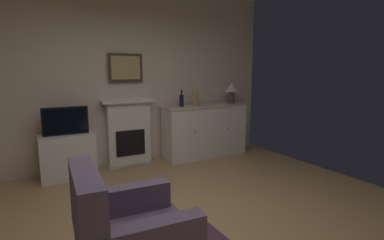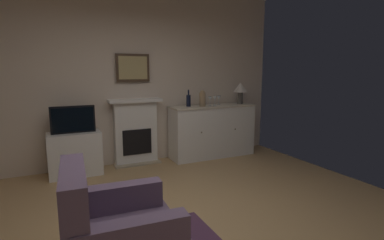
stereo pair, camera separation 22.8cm
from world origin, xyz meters
name	(u,v)px [view 1 (the left image)]	position (x,y,z in m)	size (l,w,h in m)	color
ground_plane	(193,240)	(0.00, 0.00, -0.05)	(5.65, 5.17, 0.10)	tan
wall_rear	(116,77)	(0.00, 2.56, 1.46)	(5.65, 0.06, 2.92)	beige
fireplace_unit	(129,132)	(0.15, 2.43, 0.55)	(0.87, 0.30, 1.10)	white
framed_picture	(126,68)	(0.15, 2.47, 1.60)	(0.55, 0.04, 0.45)	#473323
sideboard_cabinet	(205,131)	(1.52, 2.25, 0.47)	(1.58, 0.49, 0.94)	white
table_lamp	(232,89)	(2.11, 2.25, 1.22)	(0.26, 0.26, 0.40)	#4C4742
wine_bottle	(182,100)	(1.06, 2.28, 1.05)	(0.08, 0.08, 0.29)	black
wine_glass_left	(203,99)	(1.44, 2.21, 1.06)	(0.07, 0.07, 0.16)	silver
wine_glass_center	(207,98)	(1.55, 2.23, 1.06)	(0.07, 0.07, 0.16)	silver
wine_glass_right	(211,98)	(1.66, 2.28, 1.06)	(0.07, 0.07, 0.16)	silver
vase_decorative	(195,98)	(1.29, 2.20, 1.08)	(0.11, 0.11, 0.28)	#9E7F5B
tv_cabinet	(68,156)	(-0.83, 2.27, 0.33)	(0.75, 0.42, 0.65)	white
tv_set	(65,121)	(-0.83, 2.24, 0.85)	(0.62, 0.07, 0.40)	black
armchair	(128,238)	(-0.74, -0.36, 0.38)	(0.85, 0.82, 0.92)	#604C66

